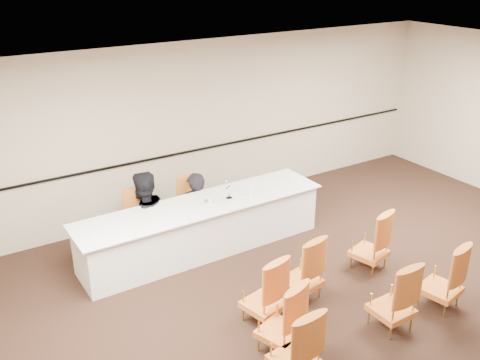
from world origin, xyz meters
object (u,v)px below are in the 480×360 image
water_bottle (206,197)px  drinking_glass (210,201)px  panelist_second_chair (144,220)px  coffee_cup (251,191)px  panelist_second (144,224)px  panel_table (203,227)px  panelist_main_chair (195,206)px  aud_chair_extra (281,316)px  aud_chair_back_left (295,344)px  microphone (229,191)px  aud_chair_back_mid (393,294)px  aud_chair_back_right (442,275)px  panelist_main (196,217)px  aud_chair_front_left (264,289)px  aud_chair_front_mid (302,267)px  aud_chair_front_right (370,239)px

water_bottle → drinking_glass: 0.08m
panelist_second_chair → coffee_cup: 1.74m
panelist_second → drinking_glass: (0.84, -0.63, 0.45)m
panel_table → panelist_main_chair: size_ratio=4.17×
panelist_main_chair → aud_chair_extra: size_ratio=1.00×
aud_chair_back_left → aud_chair_extra: same height
panelist_main_chair → microphone: (0.27, -0.63, 0.45)m
aud_chair_back_mid → aud_chair_back_right: (0.87, -0.03, 0.00)m
panelist_main_chair → microphone: microphone is taller
panelist_main_chair → panelist_second: (-0.91, -0.01, -0.08)m
drinking_glass → aud_chair_extra: aud_chair_extra is taller
panelist_main → aud_chair_back_right: bearing=129.0°
panelist_second_chair → aud_chair_back_left: 3.56m
aud_chair_extra → panelist_main: bearing=61.9°
microphone → aud_chair_back_left: (-0.94, -2.93, -0.45)m
coffee_cup → aud_chair_back_right: size_ratio=0.12×
panelist_main → aud_chair_back_right: panelist_main is taller
panel_table → aud_chair_front_left: 1.98m
water_bottle → panelist_main: bearing=79.2°
panel_table → water_bottle: bearing=-17.3°
panel_table → aud_chair_back_right: 3.51m
microphone → water_bottle: 0.39m
panel_table → drinking_glass: 0.46m
aud_chair_back_mid → water_bottle: bearing=108.9°
aud_chair_front_mid → aud_chair_back_right: same height
microphone → aud_chair_front_right: 2.23m
panelist_second → aud_chair_front_mid: panelist_second is taller
panelist_main → panelist_second: panelist_second is taller
coffee_cup → aud_chair_front_mid: 1.77m
panelist_second → aud_chair_front_right: panelist_second is taller
panelist_second_chair → drinking_glass: panelist_second_chair is taller
panelist_second_chair → aud_chair_back_left: size_ratio=1.00×
panelist_main_chair → coffee_cup: size_ratio=8.17×
aud_chair_back_left → panelist_second: bearing=89.6°
panelist_second → aud_chair_extra: panelist_second is taller
panelist_main → panelist_second_chair: bearing=12.9°
panelist_second → aud_chair_front_right: bearing=123.9°
coffee_cup → aud_chair_back_mid: 2.82m
coffee_cup → aud_chair_back_right: 3.05m
microphone → aud_chair_back_left: microphone is taller
panel_table → aud_chair_back_right: (1.94, -2.93, 0.08)m
water_bottle → aud_chair_front_mid: 1.90m
drinking_glass → aud_chair_front_left: size_ratio=0.11×
panelist_main → panelist_second: 0.92m
panelist_second → aud_chair_back_left: 3.56m
water_bottle → aud_chair_extra: size_ratio=0.22×
panel_table → aud_chair_front_left: (-0.20, -1.97, 0.08)m
panelist_main → panelist_second: size_ratio=0.92×
aud_chair_front_right → aud_chair_extra: (-2.16, -0.76, 0.00)m
aud_chair_back_mid → aud_chair_front_mid: bearing=117.2°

